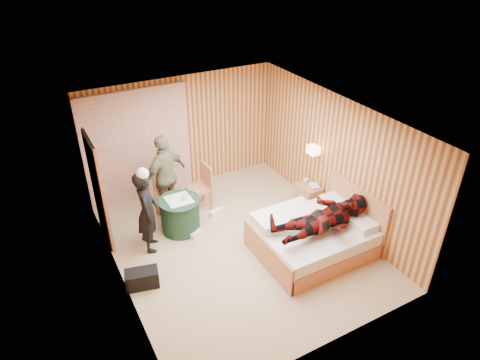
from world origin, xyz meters
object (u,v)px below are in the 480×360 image
chair_near (202,184)px  chair_far (166,191)px  bed (313,236)px  duffel_bag (142,278)px  man_at_table (166,176)px  nightstand (308,196)px  wall_lamp (313,150)px  woman_standing (147,212)px  man_on_bed (326,212)px  round_table (180,215)px

chair_near → chair_far: bearing=-101.7°
bed → duffel_bag: (-2.98, 0.58, -0.15)m
man_at_table → nightstand: bearing=131.5°
wall_lamp → chair_near: wall_lamp is taller
nightstand → woman_standing: 3.34m
woman_standing → duffel_bag: bearing=170.9°
chair_near → man_on_bed: size_ratio=0.54×
nightstand → chair_near: bearing=151.6°
bed → chair_near: (-1.16, 2.20, 0.25)m
wall_lamp → bed: bearing=-123.8°
wall_lamp → man_at_table: (-2.66, 1.15, -0.44)m
chair_far → woman_standing: (-0.64, -0.85, 0.24)m
wall_lamp → chair_far: wall_lamp is taller
chair_near → man_on_bed: (1.18, -2.43, 0.40)m
chair_near → duffel_bag: bearing=-51.8°
bed → man_at_table: size_ratio=1.14×
chair_far → man_at_table: size_ratio=0.54×
bed → man_at_table: 3.04m
wall_lamp → chair_far: bearing=157.5°
duffel_bag → man_at_table: size_ratio=0.31×
nightstand → chair_far: size_ratio=0.56×
wall_lamp → round_table: size_ratio=0.33×
chair_near → man_at_table: bearing=-104.8°
chair_near → woman_standing: woman_standing is taller
bed → nightstand: size_ratio=3.77×
duffel_bag → woman_standing: woman_standing is taller
wall_lamp → bed: 1.74m
round_table → man_at_table: bearing=90.0°
bed → woman_standing: woman_standing is taller
duffel_bag → round_table: bearing=58.3°
man_at_table → woman_standing: bearing=28.6°
chair_near → wall_lamp: bearing=59.2°
man_on_bed → chair_far: bearing=127.2°
wall_lamp → man_on_bed: bearing=-118.6°
bed → man_at_table: man_at_table is taller
round_table → man_on_bed: (1.89, -1.91, 0.61)m
nightstand → round_table: (-2.62, 0.52, 0.09)m
bed → chair_near: bearing=117.8°
chair_far → woman_standing: size_ratio=0.59×
woman_standing → bed: bearing=-102.1°
man_on_bed → chair_near: bearing=116.0°
chair_near → man_at_table: 0.78m
bed → round_table: bearing=137.8°
wall_lamp → bed: (-0.80, -1.19, -1.00)m
chair_near → bed: bearing=24.3°
round_table → chair_near: size_ratio=0.81×
wall_lamp → man_on_bed: size_ratio=0.15×
bed → nightstand: bearing=57.1°
chair_far → chair_near: 0.74m
bed → man_on_bed: man_on_bed is taller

